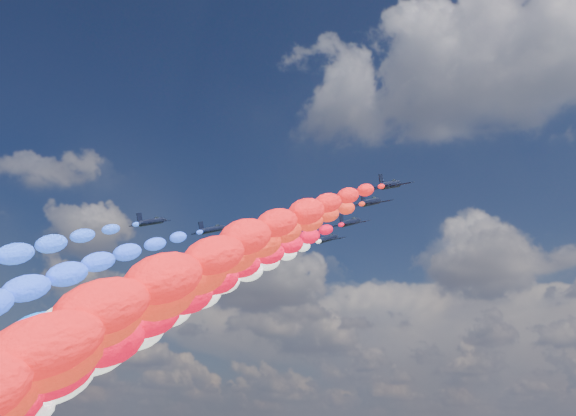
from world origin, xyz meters
The scene contains 15 objects.
jet_0 centered at (-29.26, -7.07, 109.38)m, with size 9.45×12.67×2.79m, color black, non-canonical shape.
jet_1 centered at (-20.52, 4.69, 109.38)m, with size 9.45×12.67×2.79m, color black, non-canonical shape.
trail_1 centered at (-20.52, -51.94, 81.62)m, with size 7.25×110.44×59.02m, color blue, non-canonical shape.
jet_2 centered at (-10.98, 15.10, 109.38)m, with size 9.45×12.67×2.79m, color black, non-canonical shape.
trail_2 centered at (-10.98, -41.52, 81.62)m, with size 7.25×110.44×59.02m, color blue, non-canonical shape.
jet_3 centered at (1.08, 9.54, 109.38)m, with size 9.45×12.67×2.79m, color black, non-canonical shape.
trail_3 centered at (1.08, -47.08, 81.62)m, with size 7.25×110.44×59.02m, color silver, non-canonical shape.
jet_4 centered at (-0.09, 24.65, 109.38)m, with size 9.45×12.67×2.79m, color black, non-canonical shape.
trail_4 centered at (-0.09, -31.97, 81.62)m, with size 7.25×110.44×59.02m, color white, non-canonical shape.
jet_5 centered at (10.39, 14.52, 109.38)m, with size 9.45×12.67×2.79m, color black, non-canonical shape.
trail_5 centered at (10.39, -42.10, 81.62)m, with size 7.25×110.44×59.02m, color red, non-canonical shape.
jet_6 centered at (19.99, 3.17, 109.38)m, with size 9.45×12.67×2.79m, color black, non-canonical shape.
trail_6 centered at (19.99, -53.45, 81.62)m, with size 7.25×110.44×59.02m, color red, non-canonical shape.
jet_7 centered at (27.26, -4.85, 109.38)m, with size 9.45×12.67×2.79m, color black, non-canonical shape.
trail_7 centered at (27.26, -61.47, 81.62)m, with size 7.25×110.44×59.02m, color red, non-canonical shape.
Camera 1 is at (71.92, -130.62, 61.74)m, focal length 45.13 mm.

